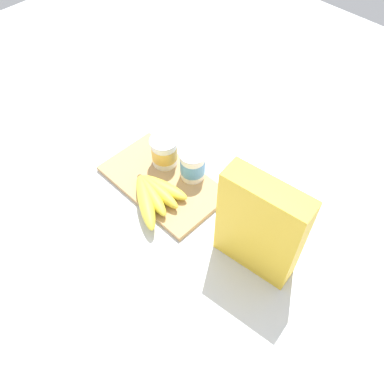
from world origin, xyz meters
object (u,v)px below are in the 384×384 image
(cutting_board, at_px, (163,182))
(yogurt_cup_front, at_px, (164,151))
(yogurt_cup_back, at_px, (193,165))
(banana_bunch, at_px, (154,195))
(cereal_box, at_px, (260,228))

(cutting_board, bearing_deg, yogurt_cup_front, 130.81)
(yogurt_cup_back, distance_m, banana_bunch, 0.13)
(cereal_box, relative_size, yogurt_cup_back, 3.15)
(cereal_box, height_order, yogurt_cup_front, cereal_box)
(yogurt_cup_front, bearing_deg, cereal_box, -8.86)
(banana_bunch, bearing_deg, cereal_box, 10.11)
(cereal_box, bearing_deg, yogurt_cup_back, 157.42)
(cutting_board, xyz_separation_m, yogurt_cup_back, (0.05, 0.07, 0.05))
(yogurt_cup_back, relative_size, banana_bunch, 0.50)
(banana_bunch, bearing_deg, cutting_board, 118.55)
(yogurt_cup_front, relative_size, banana_bunch, 0.50)
(yogurt_cup_back, bearing_deg, banana_bunch, -96.70)
(cutting_board, relative_size, yogurt_cup_front, 3.89)
(yogurt_cup_front, bearing_deg, cutting_board, -49.19)
(cutting_board, distance_m, banana_bunch, 0.07)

